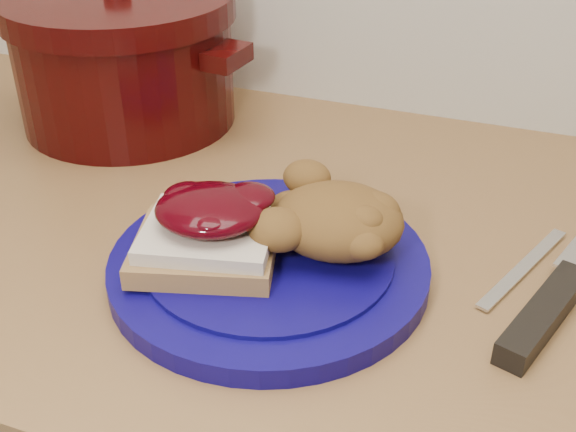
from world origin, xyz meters
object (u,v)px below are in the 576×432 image
(plate, at_px, (269,266))
(chef_knife, at_px, (567,285))
(butter_knife, at_px, (524,267))
(pepper_grinder, at_px, (114,71))
(dutch_oven, at_px, (125,58))

(plate, relative_size, chef_knife, 0.79)
(chef_knife, bearing_deg, butter_knife, 74.34)
(plate, distance_m, chef_knife, 0.25)
(plate, height_order, pepper_grinder, pepper_grinder)
(butter_knife, bearing_deg, pepper_grinder, 93.45)
(dutch_oven, bearing_deg, plate, -40.82)
(pepper_grinder, bearing_deg, dutch_oven, 0.00)
(plate, distance_m, dutch_oven, 0.38)
(chef_knife, height_order, dutch_oven, dutch_oven)
(chef_knife, xyz_separation_m, pepper_grinder, (-0.54, 0.18, 0.05))
(plate, height_order, dutch_oven, dutch_oven)
(butter_knife, xyz_separation_m, dutch_oven, (-0.49, 0.16, 0.08))
(plate, relative_size, dutch_oven, 0.85)
(butter_knife, height_order, pepper_grinder, pepper_grinder)
(plate, xyz_separation_m, butter_knife, (0.21, 0.08, -0.01))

